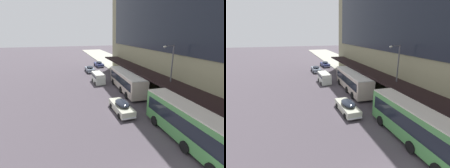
% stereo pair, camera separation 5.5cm
% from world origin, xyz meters
% --- Properties ---
extents(transit_bus_kerbside_front, '(3.04, 11.45, 3.09)m').
position_xyz_m(transit_bus_kerbside_front, '(4.05, 19.27, 1.78)').
color(transit_bus_kerbside_front, beige).
rests_on(transit_bus_kerbside_front, ground).
extents(transit_bus_kerbside_rear, '(2.78, 11.05, 3.35)m').
position_xyz_m(transit_bus_kerbside_rear, '(3.94, 4.15, 1.91)').
color(transit_bus_kerbside_rear, '#4E924D').
rests_on(transit_bus_kerbside_rear, ground).
extents(sedan_second_near, '(1.90, 5.01, 1.60)m').
position_xyz_m(sedan_second_near, '(0.44, 11.67, 0.78)').
color(sedan_second_near, beige).
rests_on(sedan_second_near, ground).
extents(sedan_far_back, '(2.06, 4.96, 1.56)m').
position_xyz_m(sedan_far_back, '(4.32, 41.08, 0.77)').
color(sedan_far_back, navy).
rests_on(sedan_far_back, ground).
extents(sedan_trailing_mid, '(1.93, 4.96, 1.54)m').
position_xyz_m(sedan_trailing_mid, '(0.72, 34.99, 0.76)').
color(sedan_trailing_mid, slate).
rests_on(sedan_trailing_mid, ground).
extents(vw_van, '(1.97, 4.58, 1.96)m').
position_xyz_m(vw_van, '(0.56, 25.13, 1.10)').
color(vw_van, silver).
rests_on(vw_van, ground).
extents(street_lamp, '(1.50, 0.28, 7.72)m').
position_xyz_m(street_lamp, '(6.61, 11.45, 4.59)').
color(street_lamp, '#4C4C51').
rests_on(street_lamp, sidewalk_kerb).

